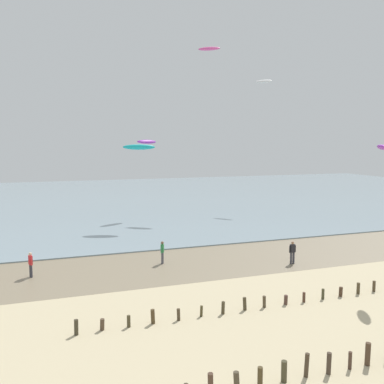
% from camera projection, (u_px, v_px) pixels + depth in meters
% --- Properties ---
extents(wet_sand_strip, '(120.00, 8.76, 0.01)m').
position_uv_depth(wet_sand_strip, '(124.00, 269.00, 29.95)').
color(wet_sand_strip, '#84755B').
rests_on(wet_sand_strip, ground).
extents(sea, '(160.00, 70.00, 0.10)m').
position_uv_depth(sea, '(81.00, 200.00, 66.91)').
color(sea, '#7F939E').
rests_on(sea, ground).
extents(groyne_near, '(15.99, 0.36, 0.98)m').
position_uv_depth(groyne_near, '(331.00, 362.00, 16.45)').
color(groyne_near, '#473229').
rests_on(groyne_near, ground).
extents(groyne_mid, '(19.13, 0.34, 0.75)m').
position_uv_depth(groyne_mid, '(254.00, 303.00, 22.78)').
color(groyne_mid, '#3D3627').
rests_on(groyne_mid, ground).
extents(person_nearest_camera, '(0.57, 0.23, 1.71)m').
position_uv_depth(person_nearest_camera, '(292.00, 252.00, 31.31)').
color(person_nearest_camera, '#383842').
rests_on(person_nearest_camera, ground).
extents(person_left_flank, '(0.34, 0.53, 1.71)m').
position_uv_depth(person_left_flank, '(162.00, 252.00, 31.33)').
color(person_left_flank, '#4C4C56').
rests_on(person_left_flank, ground).
extents(person_far_down_beach, '(0.30, 0.56, 1.71)m').
position_uv_depth(person_far_down_beach, '(31.00, 264.00, 28.15)').
color(person_far_down_beach, '#383842').
rests_on(person_far_down_beach, ground).
extents(kite_aloft_0, '(3.08, 2.50, 0.68)m').
position_uv_depth(kite_aloft_0, '(209.00, 49.00, 56.00)').
color(kite_aloft_0, '#E54C99').
extents(kite_aloft_1, '(2.32, 2.50, 0.72)m').
position_uv_depth(kite_aloft_1, '(263.00, 81.00, 59.16)').
color(kite_aloft_1, white).
extents(kite_aloft_3, '(3.07, 2.30, 0.62)m').
position_uv_depth(kite_aloft_3, '(147.00, 142.00, 50.90)').
color(kite_aloft_3, purple).
extents(kite_aloft_4, '(1.54, 1.97, 0.48)m').
position_uv_depth(kite_aloft_4, '(383.00, 147.00, 26.60)').
color(kite_aloft_4, purple).
extents(kite_aloft_5, '(3.66, 2.21, 0.73)m').
position_uv_depth(kite_aloft_5, '(139.00, 147.00, 44.84)').
color(kite_aloft_5, '#19B2B7').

